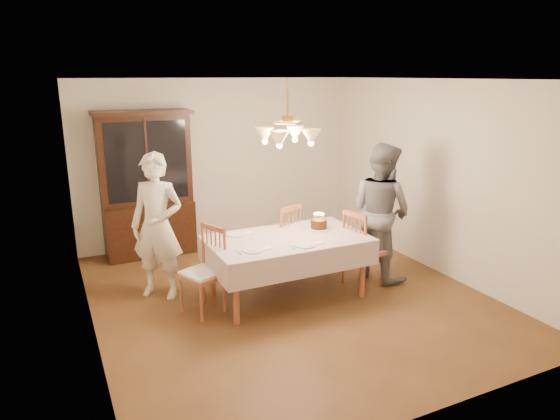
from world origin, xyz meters
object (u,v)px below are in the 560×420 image
dining_table (287,243)px  chair_far_side (281,244)px  elderly_woman (157,226)px  china_hutch (147,187)px  birthday_cake (319,225)px

dining_table → chair_far_side: chair_far_side is taller
dining_table → elderly_woman: (-1.40, 0.69, 0.21)m
china_hutch → chair_far_side: (1.42, -1.62, -0.60)m
birthday_cake → dining_table: bearing=-165.9°
china_hutch → elderly_woman: size_ratio=1.21×
china_hutch → elderly_woman: china_hutch is taller
dining_table → elderly_woman: 1.57m
dining_table → chair_far_side: (0.22, 0.64, -0.24)m
chair_far_side → birthday_cake: bearing=-60.1°
chair_far_side → china_hutch: bearing=131.4°
dining_table → chair_far_side: 0.71m
chair_far_side → elderly_woman: size_ratio=0.56×
dining_table → birthday_cake: 0.54m
dining_table → birthday_cake: birthday_cake is taller
dining_table → birthday_cake: (0.51, 0.13, 0.13)m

